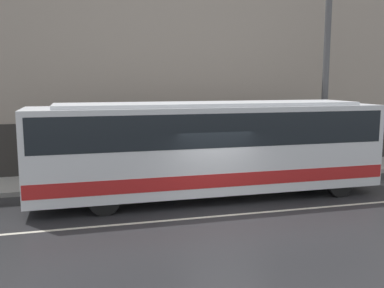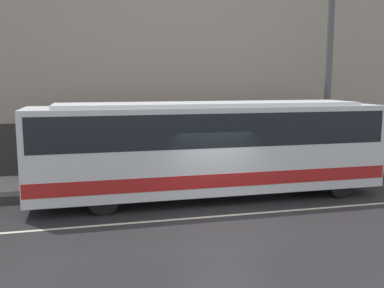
% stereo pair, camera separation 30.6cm
% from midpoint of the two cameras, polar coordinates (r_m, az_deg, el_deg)
% --- Properties ---
extents(ground_plane, '(60.00, 60.00, 0.00)m').
position_cam_midpoint_polar(ground_plane, '(13.45, 4.84, -9.53)').
color(ground_plane, '#262628').
extents(sidewalk, '(60.00, 2.81, 0.18)m').
position_cam_midpoint_polar(sidewalk, '(18.44, -0.58, -4.28)').
color(sidewalk, '#A09E99').
rests_on(sidewalk, ground_plane).
extents(building_facade, '(60.00, 0.35, 9.52)m').
position_cam_midpoint_polar(building_facade, '(19.51, -1.66, 9.72)').
color(building_facade, gray).
rests_on(building_facade, ground_plane).
extents(lane_stripe, '(54.00, 0.14, 0.01)m').
position_cam_midpoint_polar(lane_stripe, '(13.45, 4.84, -9.52)').
color(lane_stripe, beige).
rests_on(lane_stripe, ground_plane).
extents(transit_bus, '(12.36, 2.53, 3.40)m').
position_cam_midpoint_polar(transit_bus, '(15.06, 3.01, -0.08)').
color(transit_bus, silver).
rests_on(transit_bus, ground_plane).
extents(utility_pole_near, '(0.27, 0.27, 8.32)m').
position_cam_midpoint_polar(utility_pole_near, '(19.58, 18.16, 8.57)').
color(utility_pole_near, '#4C4C4F').
rests_on(utility_pole_near, sidewalk).
extents(pedestrian_waiting, '(0.36, 0.36, 1.69)m').
position_cam_midpoint_polar(pedestrian_waiting, '(17.66, -1.97, -1.94)').
color(pedestrian_waiting, navy).
rests_on(pedestrian_waiting, sidewalk).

